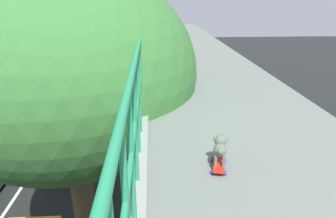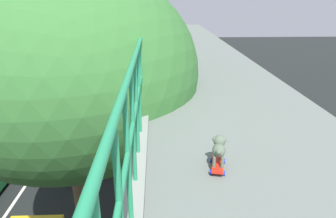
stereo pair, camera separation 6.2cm
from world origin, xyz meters
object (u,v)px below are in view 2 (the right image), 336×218
Objects in this scene: toy_skateboard at (218,164)px; small_dog at (219,147)px; car_white_fifth at (80,147)px; car_blue_sixth at (36,119)px; city_bus at (78,58)px.

small_dog is at bearing 66.26° from toy_skateboard.
car_blue_sixth is (-3.71, 3.87, 0.03)m from car_white_fifth.
small_dog reaches higher than toy_skateboard.
city_bus is 31.43× the size of small_dog.
small_dog is at bearing -72.60° from city_bus.
car_blue_sixth reaches higher than car_white_fifth.
city_bus is 24.76× the size of toy_skateboard.
city_bus is at bearing 107.38° from toy_skateboard.
car_blue_sixth is 18.28m from small_dog.
car_white_fifth is 18.03m from city_bus.
toy_skateboard is at bearing -60.48° from car_blue_sixth.
car_white_fifth is 13.53m from small_dog.
city_bus is at bearing 91.88° from car_blue_sixth.
toy_skateboard is (8.53, -15.06, 5.68)m from car_blue_sixth.
city_bus is 30.37m from toy_skateboard.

